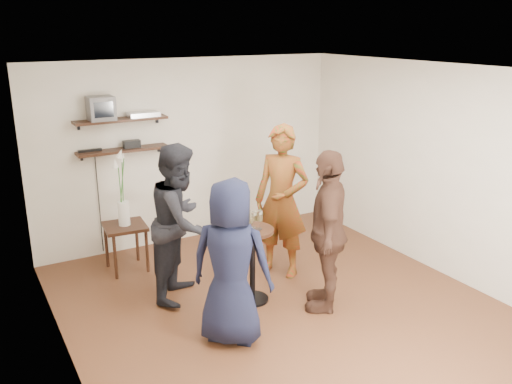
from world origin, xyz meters
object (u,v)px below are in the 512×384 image
(person_navy, at_px, (231,263))
(person_brown, at_px, (328,231))
(person_dark, at_px, (181,222))
(drinks_table, at_px, (252,255))
(side_table, at_px, (125,232))
(person_plaid, at_px, (282,201))
(dvd_deck, at_px, (143,114))
(radio, at_px, (132,144))
(crt_monitor, at_px, (101,108))

(person_navy, height_order, person_brown, person_brown)
(person_dark, bearing_deg, drinks_table, -90.00)
(side_table, height_order, person_plaid, person_plaid)
(dvd_deck, relative_size, radio, 1.82)
(drinks_table, bearing_deg, person_brown, -38.38)
(person_navy, distance_m, person_brown, 1.22)
(dvd_deck, relative_size, drinks_table, 0.46)
(person_plaid, bearing_deg, person_brown, -36.57)
(crt_monitor, height_order, dvd_deck, crt_monitor)
(dvd_deck, distance_m, radio, 0.42)
(person_brown, bearing_deg, side_table, -102.61)
(crt_monitor, bearing_deg, person_plaid, -42.31)
(side_table, bearing_deg, drinks_table, -56.67)
(radio, distance_m, person_brown, 2.94)
(person_dark, height_order, person_navy, person_dark)
(drinks_table, xyz_separation_m, person_brown, (0.65, -0.51, 0.34))
(dvd_deck, distance_m, person_navy, 2.84)
(drinks_table, distance_m, person_dark, 0.89)
(person_plaid, bearing_deg, radio, -173.90)
(drinks_table, bearing_deg, side_table, 123.33)
(side_table, bearing_deg, radio, 58.82)
(person_plaid, bearing_deg, side_table, -156.79)
(crt_monitor, height_order, side_table, crt_monitor)
(side_table, distance_m, person_navy, 2.18)
(side_table, relative_size, person_dark, 0.34)
(dvd_deck, xyz_separation_m, person_navy, (-0.07, -2.63, -1.06))
(person_plaid, relative_size, person_navy, 1.14)
(crt_monitor, xyz_separation_m, radio, (0.37, 0.00, -0.50))
(crt_monitor, relative_size, drinks_table, 0.37)
(crt_monitor, distance_m, dvd_deck, 0.56)
(person_navy, bearing_deg, person_plaid, -95.78)
(crt_monitor, xyz_separation_m, person_dark, (0.42, -1.51, -1.12))
(radio, distance_m, person_plaid, 2.15)
(crt_monitor, bearing_deg, dvd_deck, 0.00)
(dvd_deck, relative_size, person_brown, 0.22)
(dvd_deck, height_order, radio, dvd_deck)
(radio, distance_m, drinks_table, 2.35)
(person_brown, bearing_deg, person_navy, -47.65)
(crt_monitor, distance_m, person_navy, 2.93)
(crt_monitor, distance_m, side_table, 1.60)
(dvd_deck, bearing_deg, drinks_table, -76.18)
(person_plaid, xyz_separation_m, person_brown, (-0.03, -0.98, -0.05))
(dvd_deck, xyz_separation_m, person_plaid, (1.18, -1.57, -0.95))
(dvd_deck, relative_size, person_plaid, 0.21)
(person_plaid, bearing_deg, crt_monitor, -167.07)
(crt_monitor, xyz_separation_m, person_plaid, (1.72, -1.57, -1.07))
(person_dark, bearing_deg, person_plaid, -52.57)
(dvd_deck, height_order, person_navy, dvd_deck)
(radio, bearing_deg, dvd_deck, 0.00)
(person_plaid, distance_m, person_navy, 1.64)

